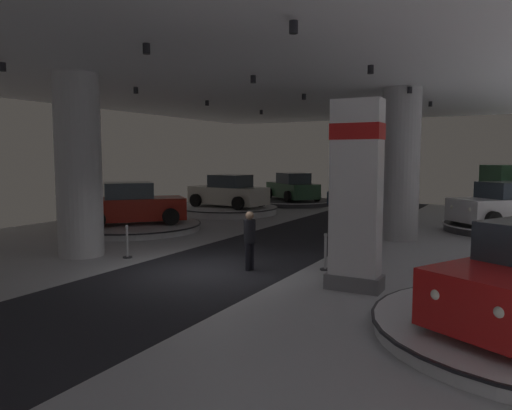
{
  "coord_description": "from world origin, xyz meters",
  "views": [
    {
      "loc": [
        7.29,
        -10.45,
        3.05
      ],
      "look_at": [
        -0.59,
        4.01,
        1.4
      ],
      "focal_mm": 34.19,
      "sensor_mm": 36.0,
      "label": 1
    }
  ],
  "objects_px": {
    "display_car_far_left": "(229,192)",
    "display_car_mid_left": "(132,205)",
    "display_platform_deep_left": "(292,202)",
    "display_car_far_right": "(504,205)",
    "visitor_walking_far": "(250,237)",
    "display_car_deep_left": "(292,188)",
    "column_right": "(400,165)",
    "display_platform_far_right": "(502,228)",
    "display_platform_mid_left": "(133,226)",
    "brand_sign_pylon": "(356,193)",
    "display_platform_far_left": "(228,210)",
    "column_left": "(79,166)",
    "visitor_walking_near": "(330,201)"
  },
  "relations": [
    {
      "from": "display_car_mid_left",
      "to": "display_platform_far_right",
      "type": "xyz_separation_m",
      "value": [
        13.53,
        6.75,
        -0.86
      ]
    },
    {
      "from": "display_car_far_left",
      "to": "display_car_deep_left",
      "type": "distance_m",
      "value": 6.22
    },
    {
      "from": "display_platform_deep_left",
      "to": "column_left",
      "type": "bearing_deg",
      "value": -87.04
    },
    {
      "from": "brand_sign_pylon",
      "to": "display_platform_far_left",
      "type": "xyz_separation_m",
      "value": [
        -10.43,
        11.32,
        -2.02
      ]
    },
    {
      "from": "display_car_far_right",
      "to": "display_car_deep_left",
      "type": "bearing_deg",
      "value": 152.7
    },
    {
      "from": "display_platform_deep_left",
      "to": "visitor_walking_far",
      "type": "distance_m",
      "value": 18.18
    },
    {
      "from": "display_car_far_right",
      "to": "display_platform_far_left",
      "type": "bearing_deg",
      "value": 179.44
    },
    {
      "from": "display_car_far_left",
      "to": "display_car_mid_left",
      "type": "relative_size",
      "value": 1.02
    },
    {
      "from": "column_left",
      "to": "display_car_deep_left",
      "type": "bearing_deg",
      "value": 92.89
    },
    {
      "from": "display_car_mid_left",
      "to": "display_platform_far_right",
      "type": "height_order",
      "value": "display_car_mid_left"
    },
    {
      "from": "brand_sign_pylon",
      "to": "display_car_mid_left",
      "type": "distance_m",
      "value": 11.77
    },
    {
      "from": "column_right",
      "to": "display_car_deep_left",
      "type": "xyz_separation_m",
      "value": [
        -8.82,
        10.01,
        -1.68
      ]
    },
    {
      "from": "display_car_far_right",
      "to": "visitor_walking_far",
      "type": "xyz_separation_m",
      "value": [
        -5.74,
        -10.69,
        -0.18
      ]
    },
    {
      "from": "column_right",
      "to": "display_car_far_left",
      "type": "height_order",
      "value": "column_right"
    },
    {
      "from": "display_car_far_left",
      "to": "display_platform_deep_left",
      "type": "distance_m",
      "value": 6.31
    },
    {
      "from": "display_car_far_left",
      "to": "display_car_deep_left",
      "type": "xyz_separation_m",
      "value": [
        0.95,
        6.15,
        -0.07
      ]
    },
    {
      "from": "column_right",
      "to": "display_car_mid_left",
      "type": "height_order",
      "value": "column_right"
    },
    {
      "from": "display_car_far_left",
      "to": "display_car_far_right",
      "type": "distance_m",
      "value": 13.11
    },
    {
      "from": "display_car_mid_left",
      "to": "display_platform_far_right",
      "type": "bearing_deg",
      "value": 26.51
    },
    {
      "from": "display_car_far_left",
      "to": "brand_sign_pylon",
      "type": "bearing_deg",
      "value": -47.41
    },
    {
      "from": "display_car_far_left",
      "to": "display_car_deep_left",
      "type": "bearing_deg",
      "value": 81.21
    },
    {
      "from": "column_right",
      "to": "display_car_far_right",
      "type": "height_order",
      "value": "column_right"
    },
    {
      "from": "display_car_deep_left",
      "to": "display_platform_mid_left",
      "type": "bearing_deg",
      "value": -96.02
    },
    {
      "from": "display_car_mid_left",
      "to": "display_car_deep_left",
      "type": "height_order",
      "value": "display_car_deep_left"
    },
    {
      "from": "display_platform_far_right",
      "to": "visitor_walking_near",
      "type": "xyz_separation_m",
      "value": [
        -7.37,
        0.11,
        0.73
      ]
    },
    {
      "from": "column_right",
      "to": "display_platform_far_right",
      "type": "relative_size",
      "value": 1.21
    },
    {
      "from": "visitor_walking_far",
      "to": "display_car_deep_left",
      "type": "bearing_deg",
      "value": 110.7
    },
    {
      "from": "column_left",
      "to": "display_platform_mid_left",
      "type": "xyz_separation_m",
      "value": [
        -2.27,
        4.72,
        -2.6
      ]
    },
    {
      "from": "brand_sign_pylon",
      "to": "display_car_mid_left",
      "type": "relative_size",
      "value": 1.0
    },
    {
      "from": "brand_sign_pylon",
      "to": "display_platform_far_right",
      "type": "bearing_deg",
      "value": 76.48
    },
    {
      "from": "display_platform_far_right",
      "to": "brand_sign_pylon",
      "type": "bearing_deg",
      "value": -103.52
    },
    {
      "from": "visitor_walking_near",
      "to": "display_platform_mid_left",
      "type": "bearing_deg",
      "value": -131.89
    },
    {
      "from": "column_left",
      "to": "display_car_far_right",
      "type": "relative_size",
      "value": 1.28
    },
    {
      "from": "display_platform_far_right",
      "to": "display_car_far_right",
      "type": "distance_m",
      "value": 0.91
    },
    {
      "from": "brand_sign_pylon",
      "to": "display_car_far_left",
      "type": "relative_size",
      "value": 0.98
    },
    {
      "from": "display_platform_far_right",
      "to": "display_platform_far_left",
      "type": "bearing_deg",
      "value": 179.34
    },
    {
      "from": "display_platform_far_right",
      "to": "visitor_walking_near",
      "type": "distance_m",
      "value": 7.41
    },
    {
      "from": "display_car_far_right",
      "to": "brand_sign_pylon",
      "type": "bearing_deg",
      "value": -103.59
    },
    {
      "from": "display_car_mid_left",
      "to": "display_car_far_right",
      "type": "relative_size",
      "value": 1.01
    },
    {
      "from": "column_left",
      "to": "display_car_mid_left",
      "type": "relative_size",
      "value": 1.28
    },
    {
      "from": "display_car_far_right",
      "to": "display_car_deep_left",
      "type": "relative_size",
      "value": 0.98
    },
    {
      "from": "display_platform_far_left",
      "to": "display_car_far_right",
      "type": "distance_m",
      "value": 13.17
    },
    {
      "from": "column_right",
      "to": "display_car_mid_left",
      "type": "relative_size",
      "value": 1.28
    },
    {
      "from": "column_right",
      "to": "display_car_far_left",
      "type": "distance_m",
      "value": 10.63
    },
    {
      "from": "visitor_walking_near",
      "to": "display_platform_far_right",
      "type": "bearing_deg",
      "value": -0.89
    },
    {
      "from": "display_car_far_right",
      "to": "visitor_walking_near",
      "type": "xyz_separation_m",
      "value": [
        -7.39,
        0.09,
        -0.18
      ]
    },
    {
      "from": "column_right",
      "to": "column_left",
      "type": "distance_m",
      "value": 11.07
    },
    {
      "from": "visitor_walking_near",
      "to": "visitor_walking_far",
      "type": "relative_size",
      "value": 1.0
    },
    {
      "from": "display_car_mid_left",
      "to": "display_car_far_left",
      "type": "bearing_deg",
      "value": 86.32
    },
    {
      "from": "display_car_far_left",
      "to": "display_platform_mid_left",
      "type": "relative_size",
      "value": 0.78
    }
  ]
}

